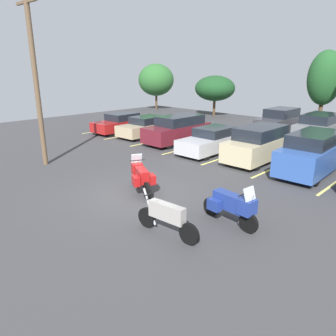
% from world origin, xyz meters
% --- Properties ---
extents(ground, '(44.00, 44.00, 0.10)m').
position_xyz_m(ground, '(0.00, 0.00, -0.05)').
color(ground, '#38383A').
extents(motorcycle_touring, '(2.03, 1.19, 1.41)m').
position_xyz_m(motorcycle_touring, '(-0.06, 0.26, 0.65)').
color(motorcycle_touring, black).
rests_on(motorcycle_touring, ground).
extents(motorcycle_second, '(2.25, 0.62, 1.28)m').
position_xyz_m(motorcycle_second, '(3.11, -1.47, 0.59)').
color(motorcycle_second, black).
rests_on(motorcycle_second, ground).
extents(motorcycle_third, '(2.15, 0.94, 1.43)m').
position_xyz_m(motorcycle_third, '(4.08, 0.44, 0.67)').
color(motorcycle_third, black).
rests_on(motorcycle_third, ground).
extents(parking_stripes, '(23.29, 5.13, 0.01)m').
position_xyz_m(parking_stripes, '(-0.68, 7.37, 0.00)').
color(parking_stripes, '#EAE066').
rests_on(parking_stripes, ground).
extents(car_red, '(2.07, 4.51, 1.44)m').
position_xyz_m(car_red, '(-10.68, 7.30, 0.70)').
color(car_red, maroon).
rests_on(car_red, ground).
extents(car_tan, '(2.04, 4.40, 1.43)m').
position_xyz_m(car_tan, '(-8.09, 7.62, 0.70)').
color(car_tan, tan).
rests_on(car_tan, ground).
extents(car_maroon, '(1.90, 4.83, 1.78)m').
position_xyz_m(car_maroon, '(-5.07, 7.75, 0.89)').
color(car_maroon, maroon).
rests_on(car_maroon, ground).
extents(car_silver, '(1.87, 4.55, 1.46)m').
position_xyz_m(car_silver, '(-1.89, 7.26, 0.71)').
color(car_silver, '#B7B7BC').
rests_on(car_silver, ground).
extents(car_champagne, '(1.90, 4.64, 1.84)m').
position_xyz_m(car_champagne, '(0.95, 7.58, 0.92)').
color(car_champagne, '#C1B289').
rests_on(car_champagne, ground).
extents(car_blue, '(1.99, 4.83, 1.93)m').
position_xyz_m(car_blue, '(3.78, 7.48, 0.96)').
color(car_blue, '#2D519E').
rests_on(car_blue, ground).
extents(car_far_charcoal, '(1.80, 4.24, 1.97)m').
position_xyz_m(car_far_charcoal, '(-1.39, 14.55, 0.98)').
color(car_far_charcoal, '#38383D').
rests_on(car_far_charcoal, ground).
extents(car_far_grey, '(2.01, 4.37, 1.89)m').
position_xyz_m(car_far_grey, '(1.51, 14.33, 0.96)').
color(car_far_grey, slate).
rests_on(car_far_grey, ground).
extents(utility_pole, '(1.80, 0.25, 8.16)m').
position_xyz_m(utility_pole, '(-6.47, -0.73, 4.26)').
color(utility_pole, brown).
rests_on(utility_pole, ground).
extents(tree_far_right, '(4.04, 4.04, 4.05)m').
position_xyz_m(tree_far_right, '(-10.91, 19.43, 2.78)').
color(tree_far_right, '#4C3823').
rests_on(tree_far_right, ground).
extents(tree_far_left, '(4.15, 4.15, 5.25)m').
position_xyz_m(tree_far_left, '(-19.24, 19.06, 3.42)').
color(tree_far_left, '#4C3823').
rests_on(tree_far_left, ground).
extents(tree_left, '(2.75, 2.75, 6.18)m').
position_xyz_m(tree_left, '(-0.88, 20.90, 3.95)').
color(tree_left, '#4C3823').
rests_on(tree_left, ground).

